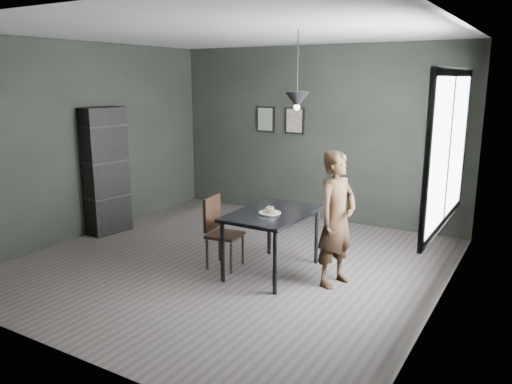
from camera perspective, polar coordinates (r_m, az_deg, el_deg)
The scene contains 13 objects.
ground at distance 6.40m, azimuth -2.95°, elevation -8.04°, with size 5.00×5.00×0.00m, color #36302E.
back_wall at distance 8.22m, azimuth 6.71°, elevation 6.63°, with size 5.00×0.10×2.80m, color black.
ceiling at distance 6.00m, azimuth -3.27°, elevation 17.79°, with size 5.00×5.00×0.02m.
window_assembly at distance 5.28m, azimuth 21.17°, elevation 4.56°, with size 0.04×1.96×1.56m.
cafe_table at distance 5.89m, azimuth 1.84°, elevation -3.01°, with size 0.80×1.20×0.75m.
white_plate at distance 5.77m, azimuth 1.59°, elevation -2.48°, with size 0.23×0.23×0.01m, color white.
donut_pile at distance 5.76m, azimuth 1.59°, elevation -2.13°, with size 0.19×0.14×0.08m.
woman at distance 5.60m, azimuth 9.18°, elevation -3.08°, with size 0.56×0.37×1.52m, color black.
wood_chair at distance 6.14m, azimuth -4.23°, elevation -4.03°, with size 0.43×0.43×0.88m.
shelf_unit at distance 7.74m, azimuth -16.87°, elevation 2.31°, with size 0.35×0.63×1.88m, color black.
pendant_lamp at distance 5.64m, azimuth 4.70°, elevation 10.47°, with size 0.28×0.28×0.86m.
framed_print_left at distance 8.58m, azimuth 1.12°, elevation 8.31°, with size 0.34×0.04×0.44m.
framed_print_right at distance 8.32m, azimuth 4.44°, elevation 8.13°, with size 0.34×0.04×0.44m.
Camera 1 is at (3.34, -4.96, 2.29)m, focal length 35.00 mm.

